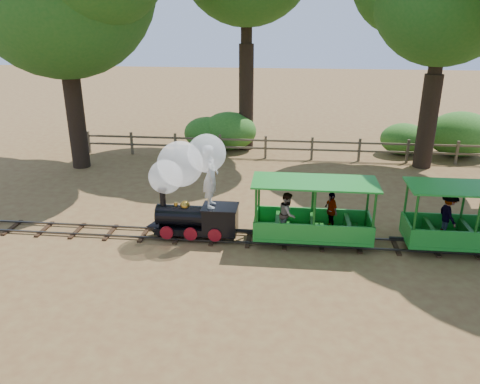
# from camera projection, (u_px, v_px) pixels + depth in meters

# --- Properties ---
(ground) EXTENTS (90.00, 90.00, 0.00)m
(ground) POSITION_uv_depth(u_px,v_px,m) (285.00, 242.00, 12.96)
(ground) COLOR olive
(ground) RESTS_ON ground
(track) EXTENTS (22.00, 1.00, 0.10)m
(track) POSITION_uv_depth(u_px,v_px,m) (285.00, 240.00, 12.93)
(track) COLOR #3F3D3A
(track) RESTS_ON ground
(locomotive) EXTENTS (2.63, 1.24, 3.02)m
(locomotive) POSITION_uv_depth(u_px,v_px,m) (189.00, 180.00, 12.68)
(locomotive) COLOR black
(locomotive) RESTS_ON ground
(carriage_front) EXTENTS (3.29, 1.34, 1.71)m
(carriage_front) POSITION_uv_depth(u_px,v_px,m) (310.00, 219.00, 12.62)
(carriage_front) COLOR #1D8927
(carriage_front) RESTS_ON track
(carriage_rear) EXTENTS (3.29, 1.34, 1.71)m
(carriage_rear) POSITION_uv_depth(u_px,v_px,m) (466.00, 224.00, 12.23)
(carriage_rear) COLOR #1D8927
(carriage_rear) RESTS_ON track
(fence) EXTENTS (18.10, 0.10, 1.00)m
(fence) POSITION_uv_depth(u_px,v_px,m) (289.00, 146.00, 20.18)
(fence) COLOR brown
(fence) RESTS_ON ground
(shrub_west) EXTENTS (2.15, 1.65, 1.49)m
(shrub_west) POSITION_uv_depth(u_px,v_px,m) (207.00, 133.00, 21.72)
(shrub_west) COLOR #2D6B1E
(shrub_west) RESTS_ON ground
(shrub_mid_w) EXTENTS (2.52, 1.94, 1.74)m
(shrub_mid_w) POSITION_uv_depth(u_px,v_px,m) (229.00, 131.00, 21.57)
(shrub_mid_w) COLOR #2D6B1E
(shrub_mid_w) RESTS_ON ground
(shrub_mid_e) EXTENTS (2.03, 1.56, 1.41)m
(shrub_mid_e) POSITION_uv_depth(u_px,v_px,m) (403.00, 139.00, 20.83)
(shrub_mid_e) COLOR #2D6B1E
(shrub_mid_e) RESTS_ON ground
(shrub_east) EXTENTS (2.85, 2.19, 1.97)m
(shrub_east) POSITION_uv_depth(u_px,v_px,m) (460.00, 134.00, 20.49)
(shrub_east) COLOR #2D6B1E
(shrub_east) RESTS_ON ground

